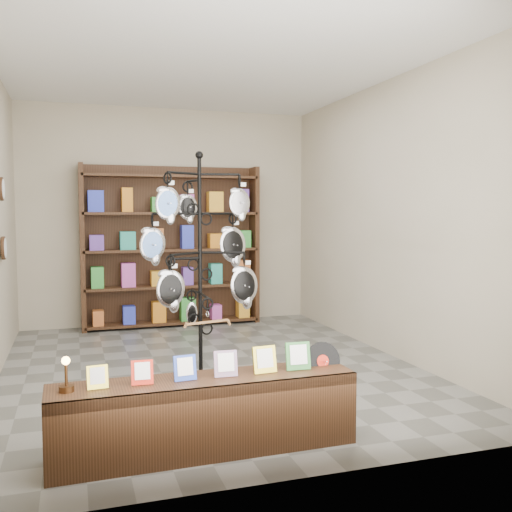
{
  "coord_description": "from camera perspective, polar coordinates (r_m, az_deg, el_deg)",
  "views": [
    {
      "loc": [
        -1.3,
        -5.5,
        1.56
      ],
      "look_at": [
        0.16,
        -1.0,
        1.2
      ],
      "focal_mm": 40.0,
      "sensor_mm": 36.0,
      "label": 1
    }
  ],
  "objects": [
    {
      "name": "wall_clocks",
      "position": [
        6.34,
        -24.01,
        3.44
      ],
      "size": [
        0.03,
        0.24,
        0.84
      ],
      "color": "black",
      "rests_on": "ground"
    },
    {
      "name": "front_shelf",
      "position": [
        3.87,
        -5.03,
        -15.51
      ],
      "size": [
        1.99,
        0.44,
        0.7
      ],
      "rotation": [
        0.0,
        0.0,
        0.01
      ],
      "color": "black",
      "rests_on": "ground"
    },
    {
      "name": "display_tree",
      "position": [
        5.01,
        -5.62,
        0.31
      ],
      "size": [
        1.07,
        1.01,
        2.09
      ],
      "rotation": [
        0.0,
        0.0,
        0.17
      ],
      "color": "black",
      "rests_on": "ground"
    },
    {
      "name": "back_shelving",
      "position": [
        7.92,
        -8.41,
        0.48
      ],
      "size": [
        2.42,
        0.36,
        2.2
      ],
      "color": "black",
      "rests_on": "ground"
    },
    {
      "name": "ground",
      "position": [
        5.87,
        -4.54,
        -11.08
      ],
      "size": [
        5.0,
        5.0,
        0.0
      ],
      "primitive_type": "plane",
      "color": "slate",
      "rests_on": "ground"
    },
    {
      "name": "room_envelope",
      "position": [
        5.66,
        -4.65,
        7.28
      ],
      "size": [
        5.0,
        5.0,
        5.0
      ],
      "color": "#BCAF97",
      "rests_on": "ground"
    }
  ]
}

